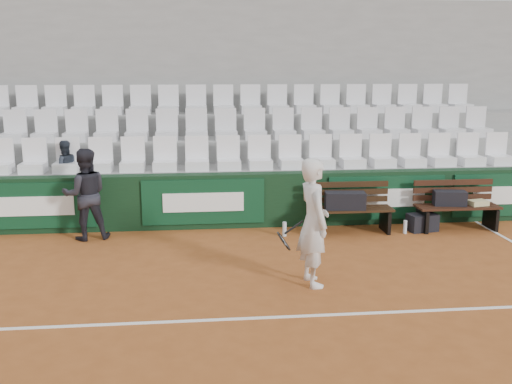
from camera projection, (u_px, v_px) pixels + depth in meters
name	position (u px, v px, depth m)	size (l,w,h in m)	color
ground	(225.00, 320.00, 6.70)	(80.00, 80.00, 0.00)	#9B5123
court_baseline	(225.00, 319.00, 6.70)	(18.00, 0.06, 0.01)	white
back_barrier	(218.00, 201.00, 10.48)	(18.00, 0.34, 1.00)	black
grandstand_tier_front	(213.00, 193.00, 11.09)	(18.00, 0.95, 1.00)	gray
grandstand_tier_mid	(212.00, 173.00, 11.96)	(18.00, 0.95, 1.45)	gray
grandstand_tier_back	(211.00, 156.00, 12.84)	(18.00, 0.95, 1.90)	gray
grandstand_rear_wall	(209.00, 98.00, 13.17)	(18.00, 0.30, 4.40)	gray
seat_row_front	(213.00, 153.00, 10.74)	(11.90, 0.44, 0.63)	white
seat_row_mid	(211.00, 124.00, 11.57)	(11.90, 0.44, 0.63)	silver
seat_row_back	(210.00, 99.00, 12.39)	(11.90, 0.44, 0.63)	silver
bench_left	(350.00, 220.00, 10.19)	(1.50, 0.56, 0.45)	black
bench_right	(457.00, 218.00, 10.36)	(1.50, 0.56, 0.45)	#351A0F
sports_bag_left	(345.00, 201.00, 10.05)	(0.70, 0.30, 0.30)	black
sports_bag_right	(450.00, 198.00, 10.32)	(0.57, 0.26, 0.26)	black
towel	(478.00, 203.00, 10.33)	(0.32, 0.23, 0.09)	#C6BE80
sports_bag_ground	(422.00, 222.00, 10.30)	(0.51, 0.31, 0.31)	black
water_bottle_near	(284.00, 229.00, 9.98)	(0.07, 0.07, 0.26)	silver
water_bottle_far	(405.00, 227.00, 10.14)	(0.07, 0.07, 0.24)	silver
tennis_player	(313.00, 222.00, 7.63)	(0.75, 0.69, 1.75)	silver
ball_kid	(85.00, 194.00, 9.68)	(0.76, 0.60, 1.57)	black
spectator_c	(63.00, 144.00, 10.48)	(0.50, 0.39, 1.03)	#212732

